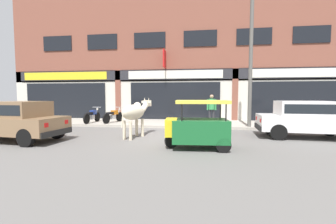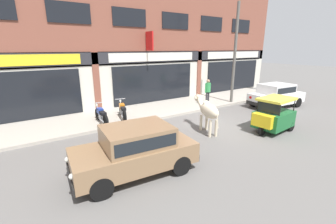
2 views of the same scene
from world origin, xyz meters
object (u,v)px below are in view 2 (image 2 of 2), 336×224
(cow, at_px, (208,110))
(utility_pole, at_px, (235,54))
(car_0, at_px, (136,148))
(auto_rickshaw, at_px, (273,117))
(car_1, at_px, (276,94))
(pedestrian, at_px, (208,89))
(motorcycle_1, at_px, (123,110))
(motorcycle_0, at_px, (101,115))

(cow, distance_m, utility_pole, 6.22)
(car_0, height_order, auto_rickshaw, auto_rickshaw)
(car_1, bearing_deg, utility_pole, 128.10)
(car_1, bearing_deg, pedestrian, 144.70)
(motorcycle_1, distance_m, utility_pole, 7.90)
(utility_pole, bearing_deg, pedestrian, 168.84)
(cow, relative_size, pedestrian, 1.31)
(cow, relative_size, motorcycle_1, 1.18)
(auto_rickshaw, bearing_deg, car_1, 29.76)
(cow, xyz_separation_m, car_1, (6.65, 0.86, -0.19))
(cow, distance_m, pedestrian, 4.60)
(cow, relative_size, utility_pole, 0.34)
(car_0, xyz_separation_m, pedestrian, (7.26, 4.63, 0.30))
(cow, height_order, motorcycle_1, cow)
(cow, distance_m, motorcycle_1, 4.45)
(auto_rickshaw, bearing_deg, car_0, 178.07)
(motorcycle_0, relative_size, pedestrian, 1.13)
(car_1, height_order, pedestrian, pedestrian)
(car_0, distance_m, pedestrian, 8.62)
(motorcycle_1, height_order, utility_pole, utility_pole)
(cow, distance_m, car_1, 6.71)
(car_1, bearing_deg, motorcycle_0, 165.58)
(auto_rickshaw, distance_m, motorcycle_1, 7.16)
(cow, bearing_deg, motorcycle_1, 122.80)
(motorcycle_0, height_order, pedestrian, pedestrian)
(car_1, xyz_separation_m, pedestrian, (-3.49, 2.47, 0.30))
(cow, height_order, auto_rickshaw, cow)
(utility_pole, bearing_deg, car_0, -154.85)
(car_1, xyz_separation_m, auto_rickshaw, (-4.17, -2.38, -0.15))
(car_1, height_order, utility_pole, utility_pole)
(pedestrian, bearing_deg, cow, -133.51)
(car_0, relative_size, pedestrian, 2.32)
(utility_pole, bearing_deg, motorcycle_0, 176.52)
(motorcycle_1, bearing_deg, motorcycle_0, -169.27)
(cow, height_order, car_1, cow)
(car_0, bearing_deg, motorcycle_1, 71.28)
(car_0, bearing_deg, pedestrian, 32.54)
(motorcycle_0, distance_m, motorcycle_1, 1.20)
(motorcycle_0, height_order, utility_pole, utility_pole)
(pedestrian, height_order, utility_pole, utility_pole)
(cow, bearing_deg, car_0, -162.41)
(cow, relative_size, car_1, 0.56)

